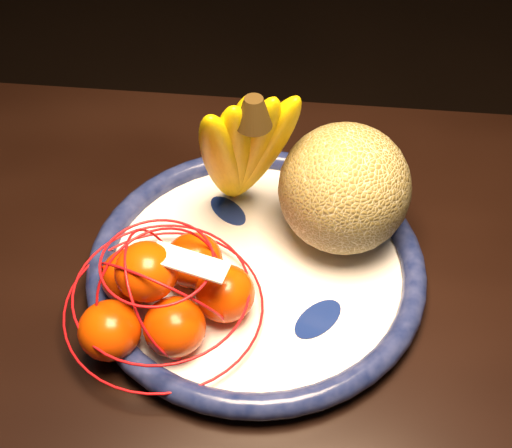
{
  "coord_description": "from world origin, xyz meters",
  "views": [
    {
      "loc": [
        0.01,
        -0.41,
        1.31
      ],
      "look_at": [
        0.02,
        0.08,
        0.79
      ],
      "focal_mm": 50.0,
      "sensor_mm": 36.0,
      "label": 1
    }
  ],
  "objects_px": {
    "mandarin_bag": "(163,293)",
    "dining_table": "(316,420)",
    "cantaloupe": "(344,189)",
    "fruit_bowl": "(256,267)",
    "banana_bunch": "(242,146)"
  },
  "relations": [
    {
      "from": "mandarin_bag",
      "to": "dining_table",
      "type": "bearing_deg",
      "value": -26.14
    },
    {
      "from": "cantaloupe",
      "to": "dining_table",
      "type": "bearing_deg",
      "value": -101.11
    },
    {
      "from": "fruit_bowl",
      "to": "dining_table",
      "type": "bearing_deg",
      "value": -66.05
    },
    {
      "from": "fruit_bowl",
      "to": "banana_bunch",
      "type": "relative_size",
      "value": 1.74
    },
    {
      "from": "banana_bunch",
      "to": "dining_table",
      "type": "bearing_deg",
      "value": -89.08
    },
    {
      "from": "dining_table",
      "to": "banana_bunch",
      "type": "height_order",
      "value": "banana_bunch"
    },
    {
      "from": "cantaloupe",
      "to": "banana_bunch",
      "type": "relative_size",
      "value": 0.67
    },
    {
      "from": "fruit_bowl",
      "to": "mandarin_bag",
      "type": "xyz_separation_m",
      "value": [
        -0.09,
        -0.06,
        0.03
      ]
    },
    {
      "from": "dining_table",
      "to": "cantaloupe",
      "type": "distance_m",
      "value": 0.24
    },
    {
      "from": "dining_table",
      "to": "mandarin_bag",
      "type": "relative_size",
      "value": 6.53
    },
    {
      "from": "cantaloupe",
      "to": "mandarin_bag",
      "type": "height_order",
      "value": "cantaloupe"
    },
    {
      "from": "banana_bunch",
      "to": "fruit_bowl",
      "type": "bearing_deg",
      "value": -98.53
    },
    {
      "from": "dining_table",
      "to": "mandarin_bag",
      "type": "xyz_separation_m",
      "value": [
        -0.15,
        0.07,
        0.12
      ]
    },
    {
      "from": "cantaloupe",
      "to": "banana_bunch",
      "type": "height_order",
      "value": "banana_bunch"
    },
    {
      "from": "mandarin_bag",
      "to": "banana_bunch",
      "type": "bearing_deg",
      "value": 59.32
    }
  ]
}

